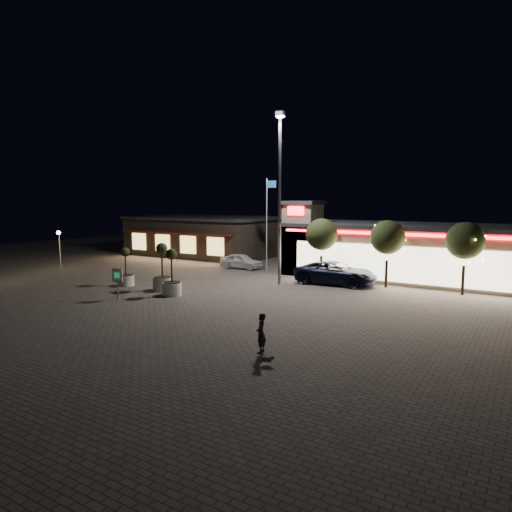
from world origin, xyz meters
The scene contains 17 objects.
ground centered at (0.00, 0.00, 0.00)m, with size 90.00×90.00×0.00m, color #665D53.
retail_building centered at (9.51, 15.82, 2.21)m, with size 20.40×8.40×6.10m.
restaurant_building centered at (-14.00, 19.97, 2.16)m, with size 16.40×11.00×4.30m.
floodlight_pole centered at (2.00, 8.00, 7.02)m, with size 0.60×0.40×12.38m.
flagpole centered at (-1.90, 13.00, 4.74)m, with size 0.95×0.10×8.00m.
lamp_post_west centered at (-18.00, 4.00, 2.46)m, with size 0.36×0.36×3.48m.
string_tree_a centered at (4.00, 11.00, 3.56)m, with size 2.42×2.42×4.79m.
string_tree_b centered at (9.00, 11.00, 3.56)m, with size 2.42×2.42×4.79m.
string_tree_c centered at (14.00, 11.00, 3.56)m, with size 2.42×2.42×4.79m.
pickup_truck centered at (5.47, 10.29, 0.83)m, with size 2.77×6.00×1.67m, color black.
white_sedan centered at (-4.72, 13.08, 0.68)m, with size 1.61×4.00×1.36m, color white.
pedestrian centered at (8.61, -5.59, 0.82)m, with size 0.60×0.39×1.63m, color black.
dog centered at (9.58, -6.64, 0.24)m, with size 0.45×0.28×0.25m.
planter_left centered at (-7.16, 1.71, 0.86)m, with size 1.14×1.14×2.80m.
planter_mid centered at (-2.11, 0.99, 0.95)m, with size 1.25×1.25×3.07m.
planter_right centered at (-3.76, 1.85, 1.02)m, with size 1.34×1.34×3.29m.
valet_sign centered at (-4.10, -1.77, 1.37)m, with size 0.61×0.32×1.96m.
Camera 1 is at (17.87, -21.00, 6.21)m, focal length 32.00 mm.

